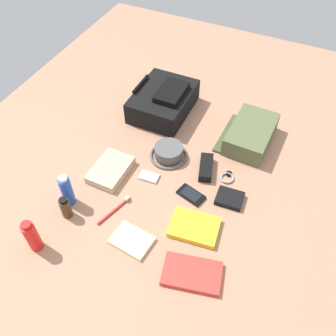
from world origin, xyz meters
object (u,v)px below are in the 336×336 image
object	(u,v)px
wallet	(230,198)
sunglasses_case	(206,167)
toiletry_pouch	(250,134)
cell_phone	(191,195)
media_player	(149,177)
bucket_hat	(169,153)
deodorant_spray	(67,190)
folded_towel	(111,170)
travel_guidebook	(194,227)
backpack	(164,101)
wristwatch	(227,177)
notepad	(132,240)
sunscreen_spray	(32,236)
toothbrush	(116,209)
paperback_novel	(192,274)
cologne_bottle	(66,208)

from	to	relation	value
wallet	sunglasses_case	bearing A→B (deg)	49.14
toiletry_pouch	cell_phone	distance (m)	0.44
cell_phone	media_player	distance (m)	0.20
toiletry_pouch	bucket_hat	distance (m)	0.39
deodorant_spray	cell_phone	xyz separation A→B (m)	(0.24, -0.44, -0.07)
folded_towel	sunglasses_case	xyz separation A→B (m)	(0.19, -0.38, 0.00)
toiletry_pouch	travel_guidebook	world-z (taller)	toiletry_pouch
backpack	cell_phone	bearing A→B (deg)	-142.84
wristwatch	wallet	distance (m)	0.12
wristwatch	notepad	xyz separation A→B (m)	(-0.45, 0.23, 0.00)
backpack	wristwatch	size ratio (longest dim) A/B	4.82
cell_phone	media_player	xyz separation A→B (m)	(0.01, 0.20, -0.00)
sunscreen_spray	cell_phone	xyz separation A→B (m)	(0.46, -0.43, -0.07)
deodorant_spray	backpack	bearing A→B (deg)	-8.59
bucket_hat	toiletry_pouch	bearing A→B (deg)	-50.33
cell_phone	toothbrush	distance (m)	0.31
paperback_novel	sunglasses_case	xyz separation A→B (m)	(0.48, 0.13, 0.01)
cell_phone	wallet	world-z (taller)	wallet
media_player	wallet	size ratio (longest dim) A/B	0.80
paperback_novel	wallet	size ratio (longest dim) A/B	2.10
paperback_novel	travel_guidebook	world-z (taller)	travel_guidebook
sunscreen_spray	wallet	world-z (taller)	sunscreen_spray
sunscreen_spray	wallet	size ratio (longest dim) A/B	1.43
cologne_bottle	paperback_novel	world-z (taller)	cologne_bottle
sunscreen_spray	notepad	distance (m)	0.36
bucket_hat	deodorant_spray	distance (m)	0.48
bucket_hat	toothbrush	size ratio (longest dim) A/B	1.02
wallet	travel_guidebook	bearing A→B (deg)	152.74
toiletry_pouch	cologne_bottle	bearing A→B (deg)	142.98
deodorant_spray	paperback_novel	bearing A→B (deg)	-98.31
folded_towel	sunscreen_spray	bearing A→B (deg)	171.51
toiletry_pouch	deodorant_spray	xyz separation A→B (m)	(-0.65, 0.56, 0.03)
deodorant_spray	wristwatch	xyz separation A→B (m)	(0.39, -0.55, -0.07)
travel_guidebook	media_player	distance (m)	0.32
paperback_novel	wristwatch	world-z (taller)	paperback_novel
paperback_novel	toothbrush	size ratio (longest dim) A/B	1.35
sunscreen_spray	deodorant_spray	size ratio (longest dim) A/B	1.00
paperback_novel	toothbrush	distance (m)	0.41
backpack	cologne_bottle	size ratio (longest dim) A/B	3.27
backpack	wristwatch	world-z (taller)	backpack
sunscreen_spray	sunglasses_case	world-z (taller)	sunscreen_spray
deodorant_spray	notepad	distance (m)	0.33
sunscreen_spray	deodorant_spray	xyz separation A→B (m)	(0.23, 0.01, -0.00)
backpack	sunglasses_case	distance (m)	0.45
wristwatch	bucket_hat	bearing A→B (deg)	88.02
notepad	cell_phone	bearing A→B (deg)	-15.99
sunglasses_case	backpack	bearing A→B (deg)	33.15
bucket_hat	wallet	bearing A→B (deg)	-109.51
toothbrush	wallet	world-z (taller)	wallet
backpack	notepad	xyz separation A→B (m)	(-0.74, -0.22, -0.05)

